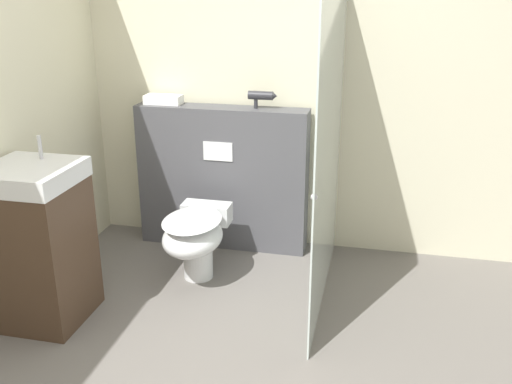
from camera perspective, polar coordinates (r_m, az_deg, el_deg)
wall_back at (r=4.27m, az=0.59°, el=10.92°), size 8.00×0.06×2.50m
partition_panel at (r=4.34m, az=-3.35°, el=1.43°), size 1.29×0.22×1.09m
shower_glass at (r=3.49m, az=7.35°, el=4.11°), size 0.04×1.49×1.96m
toilet at (r=3.88m, az=-6.08°, el=-4.46°), size 0.39×0.65×0.48m
sink_vanity at (r=3.61m, az=-20.88°, el=-4.89°), size 0.50×0.51×1.11m
hair_drier at (r=4.11m, az=0.57°, el=9.57°), size 0.21×0.06×0.13m
folded_towel at (r=4.36m, az=-9.24°, el=9.12°), size 0.28×0.13×0.07m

